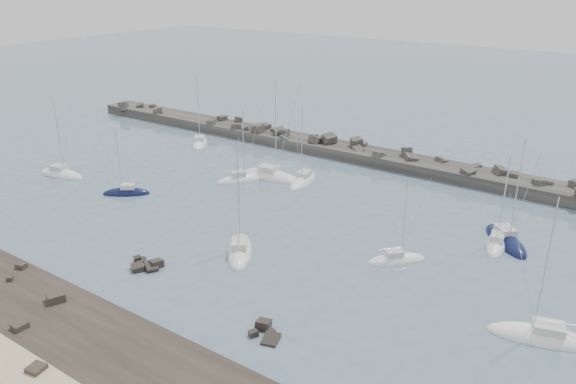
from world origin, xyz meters
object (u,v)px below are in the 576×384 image
(sailboat_0, at_px, (62,175))
(sailboat_2, at_px, (126,193))
(sailboat_9, at_px, (497,244))
(sailboat_10, at_px, (542,337))
(sailboat_1, at_px, (200,143))
(sailboat_7, at_px, (396,260))
(sailboat_8, at_px, (505,241))
(sailboat_4, at_px, (271,177))
(sailboat_6, at_px, (303,181))
(sailboat_3, at_px, (241,180))
(sailboat_5, at_px, (240,252))

(sailboat_0, height_order, sailboat_2, sailboat_0)
(sailboat_9, relative_size, sailboat_10, 0.82)
(sailboat_0, distance_m, sailboat_10, 71.91)
(sailboat_1, relative_size, sailboat_7, 1.26)
(sailboat_8, height_order, sailboat_10, sailboat_10)
(sailboat_4, distance_m, sailboat_10, 48.11)
(sailboat_0, distance_m, sailboat_9, 65.17)
(sailboat_0, bearing_deg, sailboat_8, 14.15)
(sailboat_8, bearing_deg, sailboat_0, -165.85)
(sailboat_1, bearing_deg, sailboat_4, -18.17)
(sailboat_6, relative_size, sailboat_8, 0.92)
(sailboat_2, distance_m, sailboat_3, 17.08)
(sailboat_7, distance_m, sailboat_8, 14.70)
(sailboat_8, bearing_deg, sailboat_1, 171.08)
(sailboat_6, relative_size, sailboat_9, 1.10)
(sailboat_2, height_order, sailboat_6, sailboat_6)
(sailboat_7, bearing_deg, sailboat_5, -151.79)
(sailboat_8, relative_size, sailboat_9, 1.19)
(sailboat_0, xyz_separation_m, sailboat_2, (14.58, 0.66, -0.01))
(sailboat_4, relative_size, sailboat_8, 1.17)
(sailboat_5, bearing_deg, sailboat_3, 128.97)
(sailboat_4, bearing_deg, sailboat_1, 161.83)
(sailboat_0, distance_m, sailboat_1, 26.00)
(sailboat_2, bearing_deg, sailboat_0, -177.42)
(sailboat_4, height_order, sailboat_9, sailboat_4)
(sailboat_2, relative_size, sailboat_10, 0.75)
(sailboat_9, distance_m, sailboat_10, 18.27)
(sailboat_3, height_order, sailboat_6, sailboat_6)
(sailboat_10, bearing_deg, sailboat_1, 157.96)
(sailboat_1, distance_m, sailboat_2, 26.07)
(sailboat_4, bearing_deg, sailboat_8, -3.07)
(sailboat_5, xyz_separation_m, sailboat_6, (-6.60, 23.36, -0.01))
(sailboat_6, relative_size, sailboat_10, 0.90)
(sailboat_6, bearing_deg, sailboat_10, -28.04)
(sailboat_0, height_order, sailboat_6, sailboat_0)
(sailboat_2, distance_m, sailboat_6, 26.26)
(sailboat_4, relative_size, sailboat_10, 1.14)
(sailboat_6, bearing_deg, sailboat_3, -149.23)
(sailboat_5, height_order, sailboat_10, sailboat_10)
(sailboat_1, xyz_separation_m, sailboat_10, (65.85, -26.66, 0.00))
(sailboat_5, bearing_deg, sailboat_6, 105.77)
(sailboat_6, bearing_deg, sailboat_8, -5.76)
(sailboat_0, xyz_separation_m, sailboat_5, (39.67, -4.05, 0.00))
(sailboat_9, bearing_deg, sailboat_3, -179.30)
(sailboat_2, relative_size, sailboat_9, 0.91)
(sailboat_5, distance_m, sailboat_6, 24.27)
(sailboat_1, distance_m, sailboat_5, 44.63)
(sailboat_5, relative_size, sailboat_7, 1.29)
(sailboat_5, bearing_deg, sailboat_8, 39.59)
(sailboat_0, distance_m, sailboat_6, 38.30)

